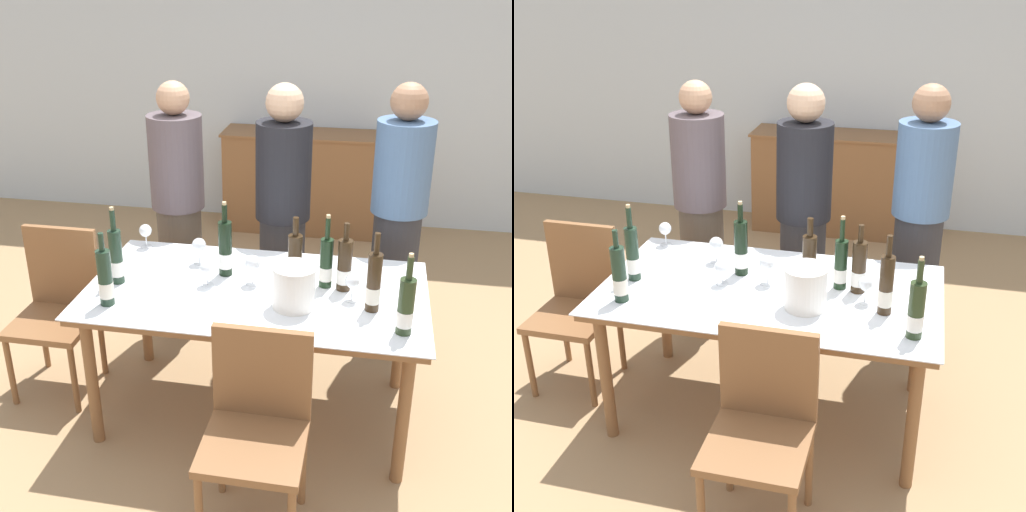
% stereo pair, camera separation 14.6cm
% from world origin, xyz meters
% --- Properties ---
extents(ground_plane, '(12.00, 12.00, 0.00)m').
position_xyz_m(ground_plane, '(0.00, 0.00, 0.00)').
color(ground_plane, '#A37F56').
extents(back_wall, '(8.00, 0.10, 2.80)m').
position_xyz_m(back_wall, '(0.00, 3.00, 1.40)').
color(back_wall, silver).
rests_on(back_wall, ground_plane).
extents(sideboard_cabinet, '(1.41, 0.46, 0.89)m').
position_xyz_m(sideboard_cabinet, '(-0.10, 2.71, 0.45)').
color(sideboard_cabinet, brown).
rests_on(sideboard_cabinet, ground_plane).
extents(dining_table, '(1.69, 0.95, 0.75)m').
position_xyz_m(dining_table, '(0.00, 0.00, 0.68)').
color(dining_table, brown).
rests_on(dining_table, ground_plane).
extents(ice_bucket, '(0.21, 0.21, 0.21)m').
position_xyz_m(ice_bucket, '(0.21, -0.14, 0.86)').
color(ice_bucket, white).
rests_on(ice_bucket, dining_table).
extents(wine_bottle_0, '(0.07, 0.07, 0.38)m').
position_xyz_m(wine_bottle_0, '(0.71, -0.29, 0.88)').
color(wine_bottle_0, '#28381E').
rests_on(wine_bottle_0, dining_table).
extents(wine_bottle_1, '(0.07, 0.07, 0.39)m').
position_xyz_m(wine_bottle_1, '(0.57, -0.11, 0.89)').
color(wine_bottle_1, '#332314').
rests_on(wine_bottle_1, dining_table).
extents(wine_bottle_2, '(0.07, 0.07, 0.40)m').
position_xyz_m(wine_bottle_2, '(-0.19, 0.13, 0.89)').
color(wine_bottle_2, black).
rests_on(wine_bottle_2, dining_table).
extents(wine_bottle_3, '(0.07, 0.07, 0.38)m').
position_xyz_m(wine_bottle_3, '(0.34, 0.10, 0.88)').
color(wine_bottle_3, black).
rests_on(wine_bottle_3, dining_table).
extents(wine_bottle_4, '(0.07, 0.07, 0.41)m').
position_xyz_m(wine_bottle_4, '(-0.70, -0.06, 0.89)').
color(wine_bottle_4, '#1E3323').
rests_on(wine_bottle_4, dining_table).
extents(wine_bottle_5, '(0.07, 0.07, 0.35)m').
position_xyz_m(wine_bottle_5, '(0.43, 0.08, 0.88)').
color(wine_bottle_5, '#332314').
rests_on(wine_bottle_5, dining_table).
extents(wine_bottle_6, '(0.07, 0.07, 0.37)m').
position_xyz_m(wine_bottle_6, '(0.18, 0.07, 0.89)').
color(wine_bottle_6, '#332314').
rests_on(wine_bottle_6, dining_table).
extents(wine_bottle_7, '(0.07, 0.07, 0.36)m').
position_xyz_m(wine_bottle_7, '(-0.67, -0.29, 0.88)').
color(wine_bottle_7, '#1E3323').
rests_on(wine_bottle_7, dining_table).
extents(wine_glass_0, '(0.08, 0.08, 0.15)m').
position_xyz_m(wine_glass_0, '(-0.36, 0.24, 0.85)').
color(wine_glass_0, white).
rests_on(wine_glass_0, dining_table).
extents(wine_glass_1, '(0.08, 0.08, 0.16)m').
position_xyz_m(wine_glass_1, '(-0.03, 0.05, 0.86)').
color(wine_glass_1, white).
rests_on(wine_glass_1, dining_table).
extents(wine_glass_2, '(0.08, 0.08, 0.13)m').
position_xyz_m(wine_glass_2, '(-0.25, -0.01, 0.84)').
color(wine_glass_2, white).
rests_on(wine_glass_2, dining_table).
extents(wine_glass_3, '(0.07, 0.07, 0.14)m').
position_xyz_m(wine_glass_3, '(0.47, -0.03, 0.85)').
color(wine_glass_3, white).
rests_on(wine_glass_3, dining_table).
extents(wine_glass_4, '(0.07, 0.07, 0.14)m').
position_xyz_m(wine_glass_4, '(-0.71, 0.39, 0.85)').
color(wine_glass_4, white).
rests_on(wine_glass_4, dining_table).
extents(chair_left_end, '(0.42, 0.42, 0.92)m').
position_xyz_m(chair_left_end, '(-1.14, 0.09, 0.52)').
color(chair_left_end, brown).
rests_on(chair_left_end, ground_plane).
extents(chair_near_front, '(0.42, 0.42, 0.89)m').
position_xyz_m(chair_near_front, '(0.14, -0.71, 0.52)').
color(chair_near_front, brown).
rests_on(chair_near_front, ground_plane).
extents(person_host, '(0.33, 0.33, 1.62)m').
position_xyz_m(person_host, '(-0.65, 0.82, 0.81)').
color(person_host, '#51473D').
rests_on(person_host, ground_plane).
extents(person_guest_left, '(0.33, 0.33, 1.63)m').
position_xyz_m(person_guest_left, '(0.01, 0.81, 0.82)').
color(person_guest_left, '#2D2D33').
rests_on(person_guest_left, ground_plane).
extents(person_guest_right, '(0.33, 0.33, 1.65)m').
position_xyz_m(person_guest_right, '(0.69, 0.83, 0.83)').
color(person_guest_right, '#2D2D33').
rests_on(person_guest_right, ground_plane).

